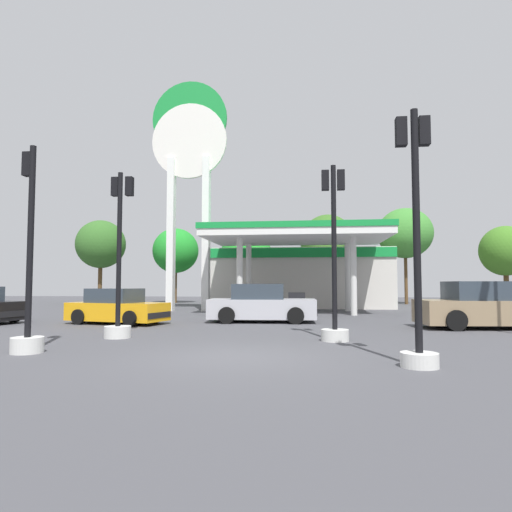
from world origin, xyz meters
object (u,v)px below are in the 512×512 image
at_px(car_2, 117,308).
at_px(tree_1, 176,251).
at_px(tree_3, 328,243).
at_px(tree_5, 505,251).
at_px(station_pole_sign, 189,161).
at_px(traffic_signal_3, 417,265).
at_px(car_1, 485,307).
at_px(car_3, 262,305).
at_px(traffic_signal_2, 119,283).
at_px(tree_2, 246,254).
at_px(traffic_signal_0, 28,294).
at_px(tree_0, 101,244).
at_px(tree_4, 405,233).
at_px(traffic_signal_1, 334,280).

height_order(car_2, tree_1, tree_1).
xyz_separation_m(tree_3, tree_5, (13.33, -0.24, -0.80)).
bearing_deg(station_pole_sign, traffic_signal_3, -61.57).
relative_size(car_1, car_3, 1.07).
relative_size(car_1, traffic_signal_3, 0.96).
xyz_separation_m(station_pole_sign, traffic_signal_2, (1.45, -12.97, -7.21)).
relative_size(traffic_signal_2, traffic_signal_3, 0.98).
xyz_separation_m(car_3, traffic_signal_2, (-3.60, -5.90, 0.89)).
relative_size(traffic_signal_3, tree_3, 0.70).
xyz_separation_m(tree_1, tree_2, (6.13, -1.61, -0.41)).
bearing_deg(car_2, traffic_signal_0, -81.36).
bearing_deg(tree_0, tree_3, 6.12).
bearing_deg(tree_3, tree_5, -1.03).
xyz_separation_m(car_1, car_3, (-8.13, 1.73, -0.04)).
distance_m(traffic_signal_0, traffic_signal_3, 8.52).
bearing_deg(tree_3, tree_2, -164.05).
height_order(car_1, tree_2, tree_2).
height_order(tree_0, tree_2, tree_0).
xyz_separation_m(traffic_signal_0, traffic_signal_2, (0.86, 3.01, 0.27)).
distance_m(traffic_signal_2, tree_0, 24.65).
bearing_deg(tree_2, tree_5, 4.56).
distance_m(car_2, tree_0, 20.04).
bearing_deg(car_2, car_3, 14.88).
height_order(car_3, traffic_signal_0, traffic_signal_0).
bearing_deg(tree_2, tree_3, 15.95).
bearing_deg(tree_4, car_1, -93.74).
relative_size(tree_3, tree_4, 0.95).
distance_m(car_3, traffic_signal_1, 6.53).
distance_m(tree_3, tree_4, 5.99).
bearing_deg(car_3, station_pole_sign, 125.53).
relative_size(car_2, traffic_signal_3, 0.84).
relative_size(car_1, tree_3, 0.67).
height_order(tree_0, tree_1, tree_0).
bearing_deg(tree_3, tree_1, -179.10).
bearing_deg(traffic_signal_1, traffic_signal_0, -156.96).
relative_size(car_2, traffic_signal_0, 0.87).
height_order(car_2, traffic_signal_1, traffic_signal_1).
relative_size(tree_0, tree_3, 0.94).
xyz_separation_m(car_1, tree_3, (-4.69, 19.56, 4.11)).
distance_m(traffic_signal_3, tree_2, 26.68).
relative_size(car_2, traffic_signal_1, 0.85).
bearing_deg(traffic_signal_2, tree_3, 73.49).
bearing_deg(traffic_signal_3, tree_0, 126.19).
distance_m(car_2, tree_4, 24.64).
bearing_deg(station_pole_sign, tree_5, 25.75).
bearing_deg(car_1, tree_4, 86.26).
bearing_deg(tree_3, tree_0, -173.88).
distance_m(traffic_signal_2, tree_1, 24.30).
height_order(traffic_signal_2, tree_1, tree_1).
distance_m(traffic_signal_0, traffic_signal_2, 3.14).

